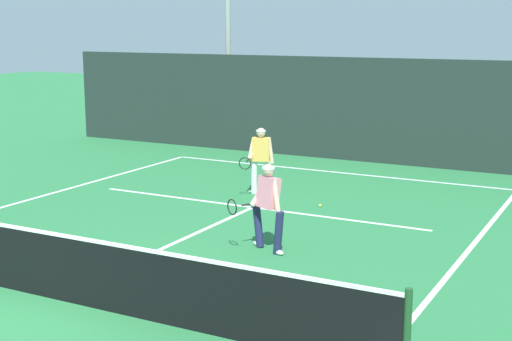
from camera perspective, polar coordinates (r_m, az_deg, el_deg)
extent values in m
plane|color=#27703D|center=(11.47, -15.51, -9.56)|extent=(80.00, 80.00, 0.00)
cube|color=white|center=(20.40, 5.85, -0.09)|extent=(9.88, 0.10, 0.01)
cube|color=white|center=(16.35, -0.26, -2.88)|extent=(8.05, 0.10, 0.01)
cube|color=white|center=(13.82, -6.34, -5.61)|extent=(0.10, 6.40, 0.01)
cylinder|color=#1E4723|center=(8.69, 11.66, -12.35)|extent=(0.09, 0.09, 1.09)
cube|color=black|center=(11.31, -15.64, -7.23)|extent=(10.65, 0.02, 0.98)
cube|color=white|center=(11.16, -15.78, -4.71)|extent=(10.65, 0.03, 0.05)
cylinder|color=#1E234C|center=(12.96, 1.76, -4.87)|extent=(0.27, 0.23, 0.80)
cylinder|color=#1E234C|center=(13.43, 0.17, -4.28)|extent=(0.31, 0.25, 0.81)
ellipsoid|color=white|center=(13.06, 1.75, -6.35)|extent=(0.28, 0.21, 0.09)
ellipsoid|color=white|center=(13.53, 0.17, -5.72)|extent=(0.28, 0.21, 0.09)
cube|color=pink|center=(13.03, 0.96, -1.71)|extent=(0.50, 0.45, 0.58)
cylinder|color=beige|center=(12.86, 1.57, -2.01)|extent=(0.24, 0.18, 0.61)
cylinder|color=beige|center=(13.21, 0.37, -1.64)|extent=(0.29, 0.46, 0.52)
sphere|color=beige|center=(12.94, 0.96, 0.01)|extent=(0.21, 0.21, 0.21)
cylinder|color=white|center=(12.94, 0.97, 0.18)|extent=(0.31, 0.31, 0.04)
cylinder|color=black|center=(13.16, -0.64, -2.65)|extent=(0.14, 0.25, 0.03)
torus|color=black|center=(12.97, -1.87, -2.86)|extent=(0.27, 0.15, 0.29)
cylinder|color=silver|center=(17.57, 0.91, -0.55)|extent=(0.18, 0.18, 0.80)
cylinder|color=silver|center=(17.62, -0.15, -0.51)|extent=(0.18, 0.18, 0.80)
ellipsoid|color=white|center=(17.65, 0.91, -1.68)|extent=(0.28, 0.19, 0.09)
ellipsoid|color=white|center=(17.70, -0.14, -1.64)|extent=(0.28, 0.19, 0.09)
cube|color=#E5B24C|center=(17.47, 0.38, 1.66)|extent=(0.46, 0.34, 0.56)
cylinder|color=beige|center=(17.44, 1.13, 1.55)|extent=(0.20, 0.15, 0.62)
cylinder|color=beige|center=(17.51, -0.36, 1.60)|extent=(0.27, 0.56, 0.43)
sphere|color=beige|center=(17.41, 0.39, 2.97)|extent=(0.21, 0.21, 0.21)
cylinder|color=white|center=(17.40, 0.39, 3.09)|extent=(0.29, 0.29, 0.04)
cylinder|color=black|center=(17.32, -0.66, 0.76)|extent=(0.11, 0.26, 0.03)
torus|color=black|center=(16.99, -0.86, 0.56)|extent=(0.29, 0.12, 0.29)
sphere|color=#D1E033|center=(15.70, -19.08, -4.00)|extent=(0.07, 0.07, 0.07)
sphere|color=#D1E033|center=(16.45, 5.00, -2.73)|extent=(0.07, 0.07, 0.07)
cube|color=#1F2D29|center=(21.94, 7.85, 4.70)|extent=(20.69, 0.12, 3.06)
cylinder|color=#9EA39E|center=(25.38, -2.19, 10.22)|extent=(0.18, 0.18, 7.08)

